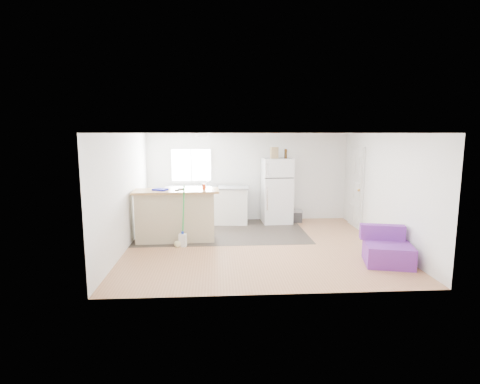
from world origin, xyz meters
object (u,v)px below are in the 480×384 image
Objects in this scene: peninsula at (176,215)px; bottle_right at (286,154)px; cooler at (294,216)px; cardboard_box at (274,153)px; red_cup at (204,187)px; kitchen_cabinets at (207,205)px; bottle_left at (286,154)px; cleaner_jug at (183,240)px; refrigerator at (277,191)px; blue_tray at (160,189)px; mop at (179,236)px; purple_seat at (387,250)px.

peninsula is 7.63× the size of bottle_right.
cardboard_box is (-0.57, -0.05, 1.72)m from cooler.
red_cup is 2.73m from bottle_right.
kitchen_cabinets is at bearing 88.90° from red_cup.
cleaner_jug is at bearing -141.92° from bottle_left.
blue_tray is at bearing -153.06° from refrigerator.
mop reaches higher than cleaner_jug.
bottle_left is (2.57, 2.01, 1.72)m from cleaner_jug.
blue_tray is at bearing -151.83° from bottle_right.
cardboard_box is (2.34, 2.06, 1.66)m from mop.
refrigerator is 0.85m from cooler.
bottle_right is (0.31, 0.06, -0.03)m from cardboard_box.
purple_seat is (4.08, -1.78, -0.34)m from peninsula.
blue_tray is at bearing -150.11° from cardboard_box.
cooler is at bearing -2.02° from refrigerator.
refrigerator is 6.97× the size of bottle_right.
cooler is (0.48, 0.01, -0.70)m from refrigerator.
cooler is 1.72m from bottle_left.
mop is at bearing -79.17° from peninsula.
cardboard_box is (-1.62, 3.34, 1.65)m from purple_seat.
peninsula is at bearing -150.57° from refrigerator.
cooler is at bearing 18.92° from bottle_left.
blue_tray is (-0.99, -1.67, 0.67)m from kitchen_cabinets.
bottle_right is at bearing 10.64° from cardboard_box.
mop is 11.19× the size of red_cup.
cardboard_box is at bearing 56.67° from cleaner_jug.
refrigerator reaches higher than blue_tray.
purple_seat is (1.53, -3.38, -0.63)m from refrigerator.
bottle_left is (2.64, 2.01, 1.64)m from mop.
bottle_right is (-0.26, 0.01, 1.70)m from cooler.
bottle_right is (2.77, 1.62, 1.28)m from peninsula.
bottle_left is (2.76, 1.52, 1.28)m from peninsula.
red_cup is 2.65m from bottle_left.
cardboard_box reaches higher than purple_seat.
bottle_right is (2.10, -0.02, 1.36)m from kitchen_cabinets.
cleaner_jug is 1.11× the size of blue_tray.
cleaner_jug is 1.11× the size of cardboard_box.
cardboard_box is 0.31m from bottle_left.
bottle_left reaches higher than cooler.
bottle_right is (2.65, 2.12, 1.64)m from mop.
purple_seat is at bearing -3.86° from cleaner_jug.
bottle_right is at bearing 36.51° from red_cup.
bottle_left reaches higher than kitchen_cabinets.
bottle_right is at bearing 83.34° from bottle_left.
refrigerator reaches higher than kitchen_cabinets.
kitchen_cabinets is at bearing 65.24° from peninsula.
kitchen_cabinets is at bearing 58.92° from mop.
red_cup is at bearing -142.41° from cooler.
blue_tray reaches higher than cooler.
kitchen_cabinets is at bearing 59.28° from blue_tray.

